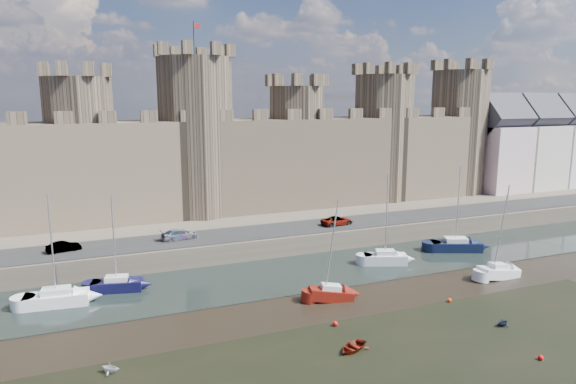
% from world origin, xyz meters
% --- Properties ---
extents(water_channel, '(160.00, 12.00, 0.08)m').
position_xyz_m(water_channel, '(0.00, 24.00, 0.04)').
color(water_channel, black).
rests_on(water_channel, ground).
extents(quay, '(160.00, 60.00, 2.50)m').
position_xyz_m(quay, '(0.00, 60.00, 1.25)').
color(quay, '#4C443A').
rests_on(quay, ground).
extents(road, '(160.00, 7.00, 0.10)m').
position_xyz_m(road, '(0.00, 34.00, 2.55)').
color(road, black).
rests_on(road, quay).
extents(castle, '(108.50, 11.00, 29.00)m').
position_xyz_m(castle, '(-0.64, 48.00, 11.67)').
color(castle, '#42382B').
rests_on(castle, quay).
extents(townhouses, '(35.50, 9.05, 18.13)m').
position_xyz_m(townhouses, '(71.50, 46.00, 10.59)').
color(townhouses, beige).
rests_on(townhouses, quay).
extents(car_1, '(3.90, 2.07, 1.22)m').
position_xyz_m(car_1, '(-16.61, 34.13, 3.11)').
color(car_1, gray).
rests_on(car_1, quay).
extents(car_2, '(4.79, 2.48, 1.33)m').
position_xyz_m(car_2, '(-3.39, 34.33, 3.16)').
color(car_2, gray).
rests_on(car_2, quay).
extents(car_3, '(4.72, 2.59, 1.25)m').
position_xyz_m(car_3, '(17.95, 33.48, 3.13)').
color(car_3, gray).
rests_on(car_3, quay).
extents(sailboat_0, '(6.05, 2.87, 10.94)m').
position_xyz_m(sailboat_0, '(-17.18, 24.18, 0.84)').
color(sailboat_0, white).
rests_on(sailboat_0, ground).
extents(sailboat_1, '(5.34, 3.01, 10.09)m').
position_xyz_m(sailboat_1, '(-11.52, 25.96, 0.80)').
color(sailboat_1, black).
rests_on(sailboat_1, ground).
extents(sailboat_2, '(5.43, 3.68, 10.93)m').
position_xyz_m(sailboat_2, '(19.03, 22.96, 0.86)').
color(sailboat_2, silver).
rests_on(sailboat_2, ground).
extents(sailboat_3, '(6.82, 4.69, 11.14)m').
position_xyz_m(sailboat_3, '(30.53, 24.14, 0.84)').
color(sailboat_3, black).
rests_on(sailboat_3, ground).
extents(sailboat_4, '(4.63, 2.63, 10.19)m').
position_xyz_m(sailboat_4, '(8.04, 15.58, 0.75)').
color(sailboat_4, '#67130B').
rests_on(sailboat_4, ground).
extents(sailboat_5, '(4.89, 1.94, 10.50)m').
position_xyz_m(sailboat_5, '(28.23, 14.31, 0.75)').
color(sailboat_5, white).
rests_on(sailboat_5, ground).
extents(dinghy_3, '(1.84, 1.77, 0.75)m').
position_xyz_m(dinghy_3, '(-13.10, 9.35, 0.37)').
color(dinghy_3, silver).
rests_on(dinghy_3, ground).
extents(dinghy_4, '(3.39, 3.03, 0.58)m').
position_xyz_m(dinghy_4, '(5.03, 5.71, 0.29)').
color(dinghy_4, '#65170B').
rests_on(dinghy_4, ground).
extents(dinghy_7, '(1.33, 1.16, 0.67)m').
position_xyz_m(dinghy_7, '(19.40, 4.60, 0.33)').
color(dinghy_7, black).
rests_on(dinghy_7, ground).
extents(buoy_1, '(0.47, 0.47, 0.47)m').
position_xyz_m(buoy_1, '(5.75, 10.14, 0.23)').
color(buoy_1, '#FC0B0B').
rests_on(buoy_1, ground).
extents(buoy_3, '(0.41, 0.41, 0.41)m').
position_xyz_m(buoy_3, '(18.65, 10.74, 0.20)').
color(buoy_3, '#FF420B').
rests_on(buoy_3, ground).
extents(buoy_5, '(0.40, 0.40, 0.40)m').
position_xyz_m(buoy_5, '(17.69, -1.05, 0.20)').
color(buoy_5, '#FB0B0B').
rests_on(buoy_5, ground).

